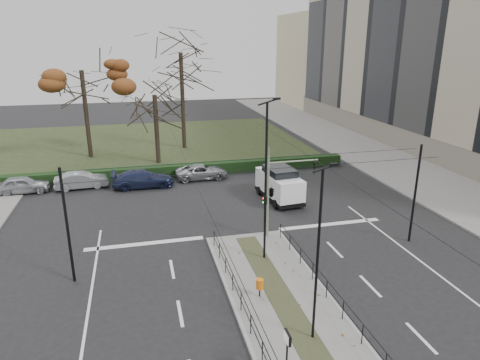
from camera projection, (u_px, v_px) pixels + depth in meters
The scene contains 21 objects.
ground at pixel (268, 277), 21.95m from camera, with size 140.00×140.00×0.00m, color black.
median_island at pixel (284, 304), 19.62m from camera, with size 4.40×15.00×0.14m, color #63615F.
sidewalk_east at pixel (366, 152), 46.31m from camera, with size 8.00×90.00×0.14m, color #63615F.
park at pixel (138, 144), 50.13m from camera, with size 38.00×26.00×0.10m, color #242E17.
hedge at pixel (140, 173), 37.62m from camera, with size 38.00×1.00×1.00m, color black.
apartment_block at pixel (447, 52), 47.17m from camera, with size 13.09×52.10×21.64m.
median_railing at pixel (285, 288), 19.25m from camera, with size 4.14×13.24×0.92m.
catenary at pixel (260, 204), 22.38m from camera, with size 20.00×34.00×6.00m.
traffic_light at pixel (273, 190), 25.53m from camera, with size 3.41×1.94×5.02m.
litter_bin at pixel (260, 284), 19.88m from camera, with size 0.35×0.35×0.90m.
info_panel at pixel (287, 343), 14.62m from camera, with size 0.11×0.52×2.00m.
streetlamp_median_near at pixel (318, 255), 16.16m from camera, with size 0.61×0.12×7.30m.
streetlamp_median_far at pixel (266, 181), 22.28m from camera, with size 0.73×0.15×8.76m.
parked_car_first at pixel (23, 185), 33.91m from camera, with size 1.63×4.05×1.38m, color #979A9E.
parked_car_second at pixel (81, 180), 35.00m from camera, with size 1.46×4.19×1.38m, color #979A9E.
parked_car_third at pixel (143, 179), 35.28m from camera, with size 2.03×5.00×1.45m, color #1E2647.
parked_car_fourth at pixel (202, 172), 37.47m from camera, with size 2.08×4.51×1.25m, color #979A9E.
white_van at pixel (279, 183), 32.26m from camera, with size 2.60×5.05×2.56m.
rust_tree at pixel (81, 70), 41.76m from camera, with size 7.96×7.96×11.48m.
bare_tree_center at pixel (181, 60), 45.33m from camera, with size 7.78×7.78×13.67m.
bare_tree_near at pixel (155, 100), 40.44m from camera, with size 6.46×6.46×8.77m.
Camera 1 is at (-5.97, -18.43, 11.57)m, focal length 32.00 mm.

